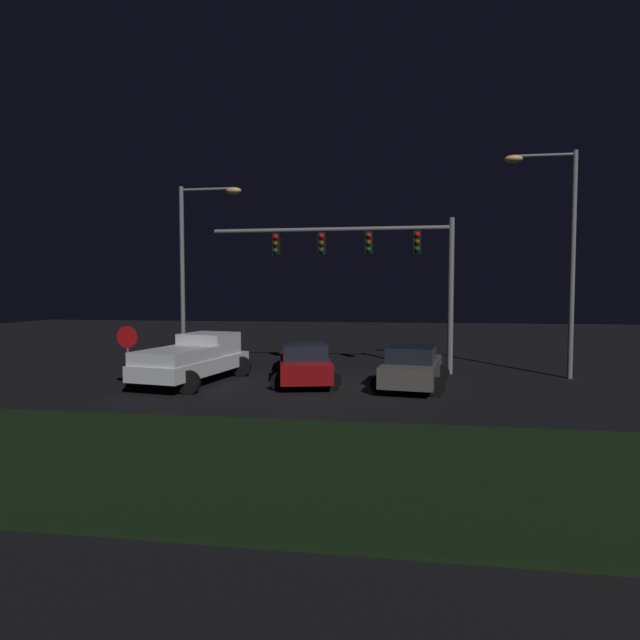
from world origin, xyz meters
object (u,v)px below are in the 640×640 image
Objects in this scene: stop_sign at (127,345)px; street_lamp_right at (559,238)px; car_sedan_far at (304,363)px; street_lamp_left at (195,253)px; traffic_signal_gantry at (370,254)px; pickup_truck at (195,356)px; car_sedan at (412,367)px.

street_lamp_right is at bearing 16.72° from stop_sign.
street_lamp_left is (-5.70, 3.52, 4.45)m from car_sedan_far.
street_lamp_right reaches higher than traffic_signal_gantry.
traffic_signal_gantry is at bearing -49.91° from car_sedan_far.
car_sedan_far is 6.36m from stop_sign.
street_lamp_left is at bearing 45.38° from car_sedan_far.
pickup_truck reaches higher than car_sedan.
car_sedan_far is at bearing -31.71° from street_lamp_left.
traffic_signal_gantry is at bearing 176.41° from street_lamp_right.
street_lamp_right is at bearing -3.55° from street_lamp_left.
stop_sign is (-8.22, -5.17, -3.47)m from traffic_signal_gantry.
traffic_signal_gantry reaches higher than car_sedan.
pickup_truck is at bearing -167.85° from street_lamp_right.
street_lamp_left reaches higher than pickup_truck.
traffic_signal_gantry reaches higher than car_sedan_far.
pickup_truck is 8.32m from traffic_signal_gantry.
street_lamp_left is at bearing 176.45° from street_lamp_right.
car_sedan is 0.56× the size of street_lamp_left.
street_lamp_right is at bearing -55.21° from car_sedan.
street_lamp_right is (7.44, -0.47, 0.54)m from traffic_signal_gantry.
street_lamp_left is at bearing 87.66° from stop_sign.
street_lamp_left is 3.68× the size of stop_sign.
car_sedan_far is (-3.99, 0.31, 0.00)m from car_sedan.
street_lamp_left is (-7.98, 0.49, 0.16)m from traffic_signal_gantry.
street_lamp_left is 15.46m from street_lamp_right.
car_sedan is 0.45× the size of traffic_signal_gantry.
car_sedan is 0.98× the size of car_sedan_far.
car_sedan_far is at bearing 19.82° from stop_sign.
street_lamp_right is at bearing -3.59° from traffic_signal_gantry.
car_sedan and car_sedan_far have the same top height.
street_lamp_right is 16.83m from stop_sign.
traffic_signal_gantry is 1.26× the size of street_lamp_left.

